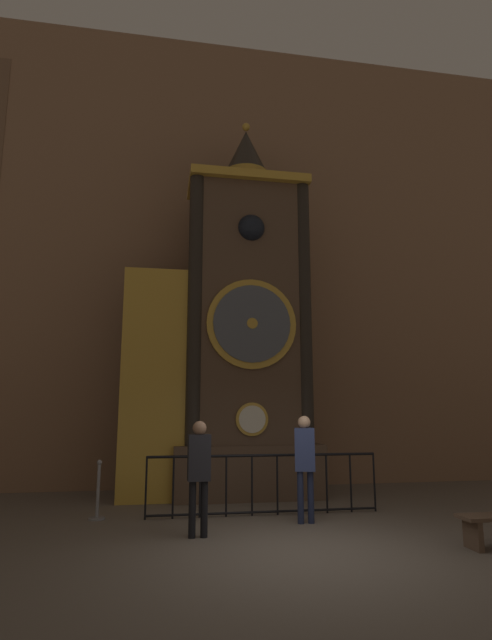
# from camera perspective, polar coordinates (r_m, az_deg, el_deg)

# --- Properties ---
(ground_plane) EXTENTS (28.00, 28.00, 0.00)m
(ground_plane) POSITION_cam_1_polar(r_m,az_deg,el_deg) (7.37, 6.99, -24.93)
(ground_plane) COLOR brown
(cathedral_back_wall) EXTENTS (24.00, 0.32, 12.35)m
(cathedral_back_wall) POSITION_cam_1_polar(r_m,az_deg,el_deg) (13.75, -1.39, 7.91)
(cathedral_back_wall) COLOR #846047
(cathedral_back_wall) RESTS_ON ground_plane
(clock_tower) EXTENTS (4.42, 1.77, 9.04)m
(clock_tower) POSITION_cam_1_polar(r_m,az_deg,el_deg) (11.57, -2.02, -1.74)
(clock_tower) COLOR brown
(clock_tower) RESTS_ON ground_plane
(railing_fence) EXTENTS (4.31, 0.05, 1.08)m
(railing_fence) POSITION_cam_1_polar(r_m,az_deg,el_deg) (9.61, 2.15, -17.95)
(railing_fence) COLOR black
(railing_fence) RESTS_ON ground_plane
(visitor_near) EXTENTS (0.35, 0.23, 1.71)m
(visitor_near) POSITION_cam_1_polar(r_m,az_deg,el_deg) (7.97, -5.40, -16.29)
(visitor_near) COLOR black
(visitor_near) RESTS_ON ground_plane
(visitor_far) EXTENTS (0.39, 0.30, 1.78)m
(visitor_far) POSITION_cam_1_polar(r_m,az_deg,el_deg) (8.95, 6.74, -15.32)
(visitor_far) COLOR #1B213A
(visitor_far) RESTS_ON ground_plane
(stanchion_post) EXTENTS (0.28, 0.28, 1.01)m
(stanchion_post) POSITION_cam_1_polar(r_m,az_deg,el_deg) (9.65, -16.60, -19.11)
(stanchion_post) COLOR gray
(stanchion_post) RESTS_ON ground_plane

